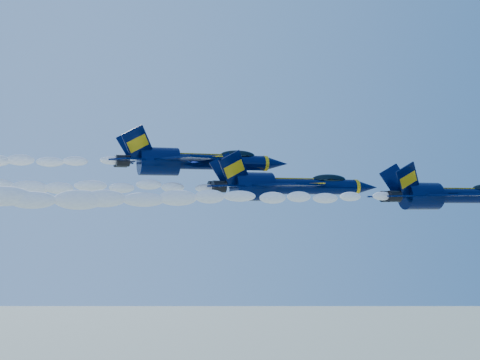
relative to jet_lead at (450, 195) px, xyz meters
name	(u,v)px	position (x,y,z in m)	size (l,w,h in m)	color
jet_lead	(450,195)	(0.00, 0.00, 0.00)	(17.91, 14.69, 6.65)	black
smoke_trail_jet_lead	(48,198)	(-39.93, 0.00, -0.50)	(64.56, 2.43, 2.18)	white
jet_second	(287,186)	(-14.61, 8.67, 1.07)	(19.79, 16.23, 7.35)	black
jet_third	(194,161)	(-23.66, 13.53, 3.85)	(19.96, 16.37, 7.42)	black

